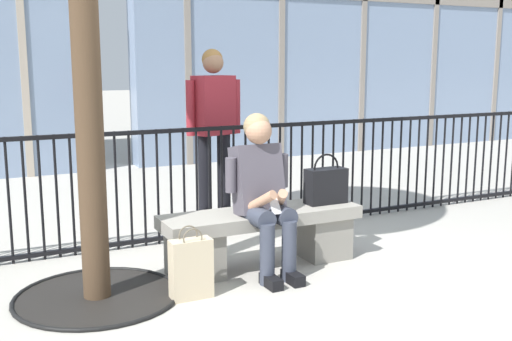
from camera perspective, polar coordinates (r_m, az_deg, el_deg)
name	(u,v)px	position (r m, az deg, el deg)	size (l,w,h in m)	color
ground_plane	(262,266)	(4.90, 0.53, -8.86)	(60.00, 60.00, 0.00)	#B2ADA3
stone_bench	(262,233)	(4.82, 0.53, -5.81)	(1.60, 0.44, 0.45)	gray
seated_person_with_phone	(263,189)	(4.59, 0.62, -1.73)	(0.52, 0.66, 1.21)	#383D4C
handbag_on_bench	(326,185)	(5.01, 6.52, -1.35)	(0.34, 0.15, 0.41)	black
shopping_bag	(191,268)	(4.22, -6.06, -9.03)	(0.29, 0.12, 0.50)	beige
bystander_at_railing	(214,124)	(5.91, -3.95, 4.35)	(0.55, 0.31, 1.71)	black
plaza_railing	(216,181)	(5.58, -3.78, -1.03)	(7.89, 0.04, 1.02)	black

